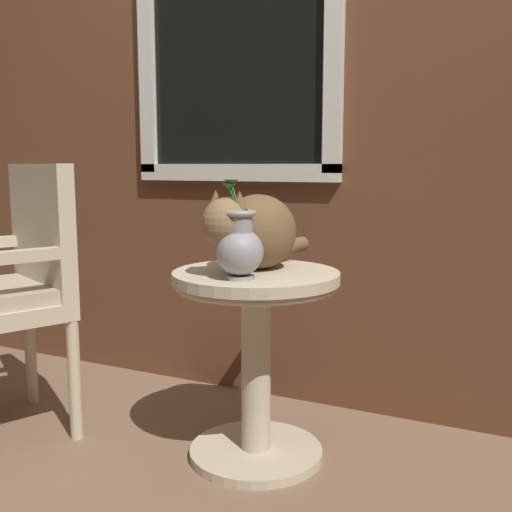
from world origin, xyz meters
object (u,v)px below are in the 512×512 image
at_px(pewter_vase_with_ivy, 240,246).
at_px(wicker_chair, 6,282).
at_px(cat, 254,230).
at_px(wicker_side_table, 256,334).

bearing_deg(pewter_vase_with_ivy, wicker_chair, -176.33).
bearing_deg(cat, wicker_side_table, -48.38).
bearing_deg(wicker_side_table, pewter_vase_with_ivy, -83.73).
relative_size(wicker_side_table, wicker_chair, 0.65).
bearing_deg(wicker_chair, pewter_vase_with_ivy, 3.67).
xyz_separation_m(wicker_side_table, pewter_vase_with_ivy, (0.02, -0.14, 0.31)).
xyz_separation_m(wicker_side_table, cat, (-0.02, 0.02, 0.34)).
distance_m(wicker_side_table, pewter_vase_with_ivy, 0.34).
xyz_separation_m(wicker_chair, cat, (0.88, 0.22, 0.21)).
bearing_deg(wicker_side_table, wicker_chair, -167.34).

